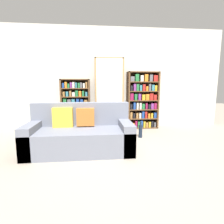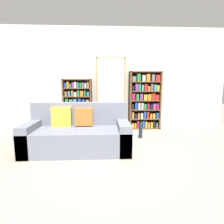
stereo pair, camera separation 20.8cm
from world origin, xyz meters
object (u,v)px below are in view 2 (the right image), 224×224
object	(u,v)px
couch	(78,134)
bookshelf_right	(145,101)
bookshelf_left	(78,105)
display_cabinet	(111,94)
wine_bottle	(141,131)

from	to	relation	value
couch	bookshelf_right	world-z (taller)	bookshelf_right
bookshelf_left	couch	bearing A→B (deg)	-81.88
couch	display_cabinet	bearing A→B (deg)	67.00
display_cabinet	bookshelf_right	size ratio (longest dim) A/B	1.22
bookshelf_right	couch	bearing A→B (deg)	-135.39
display_cabinet	wine_bottle	world-z (taller)	display_cabinet
bookshelf_left	bookshelf_right	size ratio (longest dim) A/B	0.87
display_cabinet	wine_bottle	xyz separation A→B (m)	(0.63, -0.90, -0.78)
wine_bottle	display_cabinet	bearing A→B (deg)	125.14
couch	bookshelf_right	bearing A→B (deg)	44.61
bookshelf_right	display_cabinet	bearing A→B (deg)	-178.97
display_cabinet	wine_bottle	bearing A→B (deg)	-54.86
couch	wine_bottle	world-z (taller)	couch
bookshelf_left	display_cabinet	size ratio (longest dim) A/B	0.71
bookshelf_left	bookshelf_right	distance (m)	1.80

